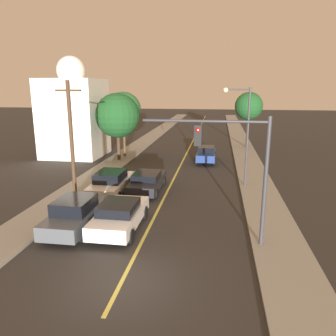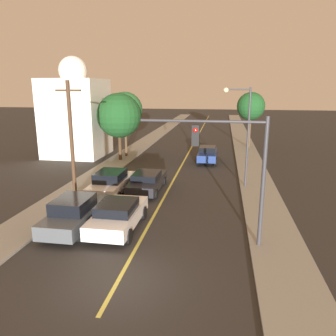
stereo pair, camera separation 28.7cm
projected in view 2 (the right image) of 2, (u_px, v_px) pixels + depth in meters
name	position (u px, v px, depth m)	size (l,w,h in m)	color
ground_plane	(118.00, 282.00, 12.10)	(200.00, 200.00, 0.00)	#2D2B28
road_surface	(197.00, 138.00, 46.57)	(10.01, 80.00, 0.01)	#2D2B28
sidewalk_left	(154.00, 136.00, 47.56)	(2.50, 80.00, 0.12)	gray
sidewalk_right	(242.00, 139.00, 45.55)	(2.50, 80.00, 0.12)	gray
car_near_lane_front	(118.00, 215.00, 16.39)	(2.09, 4.69, 1.48)	white
car_near_lane_second	(147.00, 181.00, 22.59)	(2.03, 4.96, 1.34)	black
car_outer_lane_front	(75.00, 213.00, 16.56)	(2.02, 4.82, 1.65)	#474C51
car_outer_lane_second	(111.00, 182.00, 21.87)	(2.06, 4.97, 1.61)	white
car_far_oncoming	(207.00, 154.00, 31.21)	(1.84, 4.15, 1.51)	navy
traffic_signal_mast	(233.00, 158.00, 13.97)	(5.42, 0.42, 5.72)	#333338
streetlamp_right	(242.00, 124.00, 22.55)	(1.88, 0.36, 6.88)	#333338
utility_pole_left	(71.00, 138.00, 20.21)	(1.60, 0.24, 7.29)	#422D1E
tree_left_near	(125.00, 110.00, 32.68)	(3.50, 3.50, 6.47)	#4C3823
tree_left_far	(119.00, 116.00, 31.03)	(4.21, 4.21, 6.38)	#3D2B1C
tree_right_near	(251.00, 106.00, 37.53)	(3.19, 3.19, 6.37)	#4C3823
domed_building_left	(76.00, 114.00, 33.65)	(5.72, 5.72, 10.02)	silver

